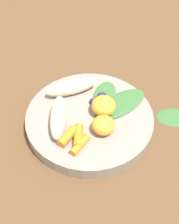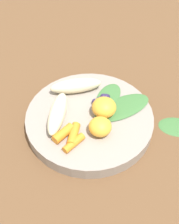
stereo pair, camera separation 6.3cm
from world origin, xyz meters
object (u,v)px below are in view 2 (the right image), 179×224
at_px(bowl, 90,119).
at_px(orange_segment_near, 104,109).
at_px(banana_peeled_left, 58,114).
at_px(banana_peeled_right, 76,86).
at_px(kale_leaf_stray, 177,126).

height_order(bowl, orange_segment_near, orange_segment_near).
distance_m(banana_peeled_left, banana_peeled_right, 0.10).
distance_m(bowl, banana_peeled_left, 0.08).
xyz_separation_m(banana_peeled_left, kale_leaf_stray, (0.04, 0.26, -0.04)).
relative_size(bowl, banana_peeled_right, 2.35).
bearing_deg(banana_peeled_right, banana_peeled_left, 57.53).
height_order(bowl, kale_leaf_stray, bowl).
xyz_separation_m(bowl, banana_peeled_right, (-0.08, -0.02, 0.03)).
height_order(banana_peeled_right, orange_segment_near, orange_segment_near).
bearing_deg(orange_segment_near, banana_peeled_right, -147.99).
distance_m(bowl, orange_segment_near, 0.05).
height_order(bowl, banana_peeled_left, banana_peeled_left).
bearing_deg(orange_segment_near, banana_peeled_left, -90.53).
distance_m(banana_peeled_left, kale_leaf_stray, 0.27).
bearing_deg(banana_peeled_right, orange_segment_near, 119.81).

